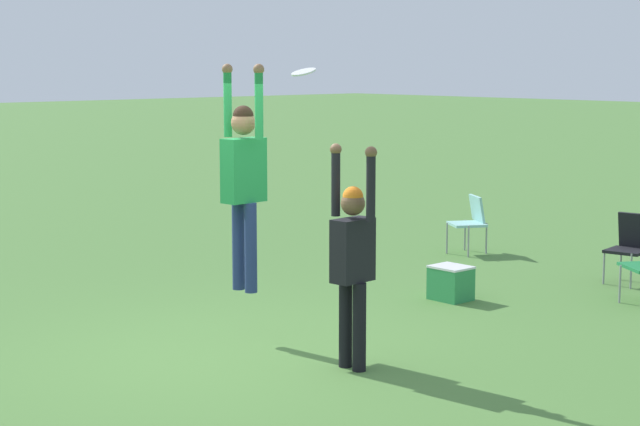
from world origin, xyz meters
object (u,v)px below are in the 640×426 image
Objects in this scene: frisbee at (304,72)px; person_defending at (353,253)px; person_jumping at (244,171)px; cooler_box at (451,283)px; camping_chair_0 at (631,242)px; camping_chair_2 at (471,219)px.

person_defending is at bearing 10.98° from frisbee.
person_jumping is 1.10× the size of person_defending.
person_jumping is 3.22m from cooler_box.
camping_chair_0 is 2.00× the size of cooler_box.
frisbee is 5.61m from camping_chair_0.
person_defending is 3.15m from cooler_box.
person_defending is at bearing -65.87° from cooler_box.
camping_chair_2 is at bearing 12.91° from person_jumping.
camping_chair_2 is (-2.68, 0.19, -0.01)m from camping_chair_0.
camping_chair_0 is at bearing -15.32° from person_jumping.
camping_chair_2 is (-3.04, 5.29, -0.55)m from person_defending.
person_defending is 8.89× the size of frisbee.
person_jumping is 2.53× the size of camping_chair_0.
person_defending is 2.30× the size of camping_chair_0.
cooler_box is at bearing -159.93° from person_defending.
person_jumping reaches higher than person_defending.
person_defending reaches higher than camping_chair_2.
camping_chair_0 is at bearing 69.47° from cooler_box.
camping_chair_2 is at bearing -14.02° from camping_chair_0.
cooler_box is (-0.87, -2.34, -0.31)m from camping_chair_0.
cooler_box is (-0.71, 2.87, -2.41)m from frisbee.
person_jumping is at bearing -93.21° from cooler_box.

